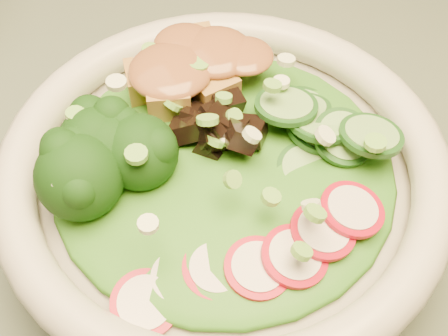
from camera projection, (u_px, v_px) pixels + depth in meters
name	position (u px, v px, depth m)	size (l,w,h in m)	color
dining_table	(16.00, 266.00, 0.56)	(1.20, 0.80, 0.75)	black
salad_bowl	(224.00, 187.00, 0.42)	(0.30, 0.30, 0.08)	beige
lettuce_bed	(224.00, 167.00, 0.40)	(0.22, 0.22, 0.03)	#316A16
broccoli_florets	(118.00, 182.00, 0.37)	(0.09, 0.08, 0.05)	black
radish_slices	(272.00, 254.00, 0.36)	(0.12, 0.04, 0.02)	#AB0D22
cucumber_slices	(327.00, 127.00, 0.41)	(0.08, 0.08, 0.04)	#7FB665
mushroom_heap	(217.00, 136.00, 0.40)	(0.08, 0.08, 0.04)	black
tofu_cubes	(193.00, 80.00, 0.43)	(0.10, 0.07, 0.04)	#A27736
peanut_sauce	(192.00, 65.00, 0.42)	(0.08, 0.06, 0.02)	brown
scallion_garnish	(224.00, 140.00, 0.38)	(0.21, 0.21, 0.03)	#70B740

